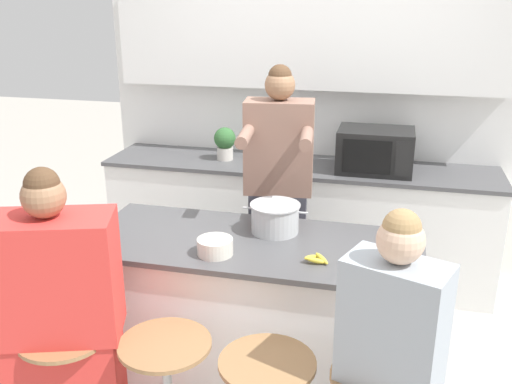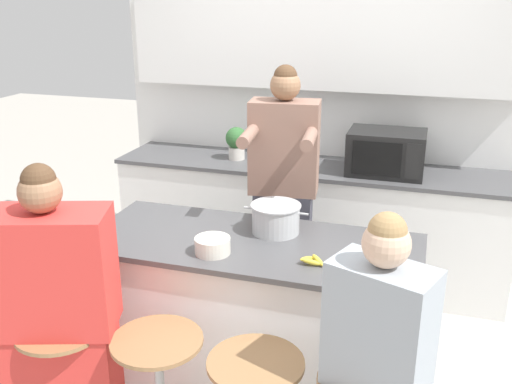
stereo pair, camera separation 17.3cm
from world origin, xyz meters
name	(u,v)px [view 1 (the left image)]	position (x,y,z in m)	size (l,w,h in m)	color
ground_plane	(253,383)	(0.00, 0.00, 0.00)	(16.00, 16.00, 0.00)	#B2ADA3
wall_back	(307,75)	(0.00, 1.71, 1.54)	(3.18, 0.22, 2.70)	white
back_counter	(297,220)	(0.00, 1.42, 0.46)	(2.95, 0.61, 0.91)	white
kitchen_island	(253,315)	(0.00, 0.00, 0.46)	(1.77, 0.75, 0.90)	black
bar_stool_leftmost	(70,384)	(-0.71, -0.71, 0.40)	(0.42, 0.42, 0.68)	#997047
person_cooking	(278,208)	(0.01, 0.60, 0.87)	(0.47, 0.58, 1.75)	#383842
person_wrapped_blanket	(61,331)	(-0.72, -0.71, 0.68)	(0.61, 0.44, 1.46)	red
cooking_pot	(275,218)	(0.09, 0.15, 0.98)	(0.36, 0.27, 0.16)	#B7BABC
fruit_bowl	(215,247)	(-0.14, -0.20, 0.94)	(0.18, 0.18, 0.08)	silver
coffee_cup_near	(370,256)	(0.62, -0.13, 0.95)	(0.12, 0.08, 0.10)	orange
banana_bunch	(316,259)	(0.36, -0.17, 0.92)	(0.13, 0.10, 0.04)	yellow
microwave	(375,150)	(0.56, 1.39, 1.07)	(0.53, 0.39, 0.31)	black
potted_plant	(225,142)	(-0.58, 1.42, 1.05)	(0.17, 0.17, 0.25)	beige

